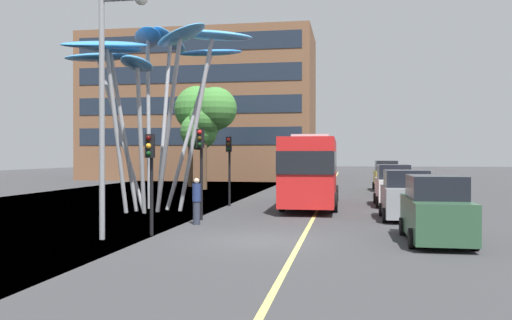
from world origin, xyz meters
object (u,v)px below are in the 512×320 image
(car_parked_mid, at_px, (406,196))
(car_far_side, at_px, (386,177))
(red_bus, at_px, (312,167))
(leaf_sculpture, at_px, (152,58))
(car_side_street, at_px, (395,182))
(traffic_light_kerb_far, at_px, (201,154))
(street_lamp, at_px, (112,83))
(car_parked_far, at_px, (393,187))
(traffic_light_island_mid, at_px, (229,156))
(car_parked_near, at_px, (436,211))
(pedestrian, at_px, (197,201))
(traffic_light_kerb_near, at_px, (150,162))

(car_parked_mid, xyz_separation_m, car_far_side, (0.52, 19.20, 0.09))
(red_bus, bearing_deg, leaf_sculpture, -153.91)
(car_side_street, bearing_deg, traffic_light_kerb_far, -121.27)
(leaf_sculpture, bearing_deg, street_lamp, -77.30)
(leaf_sculpture, height_order, car_parked_far, leaf_sculpture)
(red_bus, height_order, street_lamp, street_lamp)
(car_side_street, distance_m, car_far_side, 5.69)
(street_lamp, bearing_deg, traffic_light_island_mid, 84.01)
(car_parked_near, relative_size, pedestrian, 2.38)
(traffic_light_kerb_near, xyz_separation_m, street_lamp, (-0.91, -1.00, 2.54))
(leaf_sculpture, height_order, traffic_light_kerb_far, leaf_sculpture)
(car_parked_near, bearing_deg, traffic_light_kerb_far, 154.20)
(traffic_light_island_mid, relative_size, car_parked_near, 0.85)
(car_parked_far, height_order, car_far_side, car_far_side)
(traffic_light_kerb_far, relative_size, street_lamp, 0.48)
(leaf_sculpture, relative_size, car_parked_far, 2.47)
(street_lamp, bearing_deg, car_side_street, 62.85)
(car_parked_near, distance_m, car_parked_mid, 5.91)
(traffic_light_kerb_far, relative_size, car_far_side, 0.86)
(traffic_light_kerb_near, relative_size, pedestrian, 1.88)
(car_side_street, relative_size, car_far_side, 0.96)
(red_bus, bearing_deg, traffic_light_kerb_far, -120.50)
(car_parked_near, xyz_separation_m, car_far_side, (0.23, 25.10, 0.10))
(car_parked_far, distance_m, car_side_street, 7.21)
(red_bus, height_order, pedestrian, red_bus)
(car_parked_far, relative_size, car_far_side, 0.95)
(car_parked_far, height_order, pedestrian, car_parked_far)
(traffic_light_island_mid, distance_m, car_parked_mid, 9.97)
(car_side_street, xyz_separation_m, street_lamp, (-10.61, -20.69, 4.06))
(traffic_light_kerb_near, xyz_separation_m, car_far_side, (9.53, 25.37, -1.42))
(red_bus, distance_m, pedestrian, 9.43)
(traffic_light_kerb_far, distance_m, car_parked_mid, 8.85)
(traffic_light_kerb_near, height_order, street_lamp, street_lamp)
(leaf_sculpture, height_order, traffic_light_kerb_near, leaf_sculpture)
(red_bus, distance_m, car_parked_far, 4.55)
(car_parked_mid, distance_m, pedestrian, 8.84)
(car_parked_far, xyz_separation_m, car_side_street, (0.69, 7.18, -0.06))
(pedestrian, bearing_deg, leaf_sculpture, 127.26)
(car_far_side, bearing_deg, pedestrian, -111.64)
(traffic_light_kerb_far, bearing_deg, traffic_light_kerb_near, -96.27)
(traffic_light_kerb_near, height_order, traffic_light_island_mid, traffic_light_island_mid)
(red_bus, xyz_separation_m, car_side_street, (5.03, 8.07, -1.10))
(car_parked_mid, height_order, pedestrian, car_parked_mid)
(leaf_sculpture, distance_m, car_far_side, 22.39)
(traffic_light_kerb_far, relative_size, traffic_light_island_mid, 1.03)
(traffic_light_kerb_far, height_order, car_far_side, traffic_light_kerb_far)
(street_lamp, bearing_deg, car_parked_near, 7.11)
(car_parked_near, height_order, street_lamp, street_lamp)
(leaf_sculpture, distance_m, car_parked_mid, 13.70)
(car_side_street, bearing_deg, car_far_side, 91.75)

